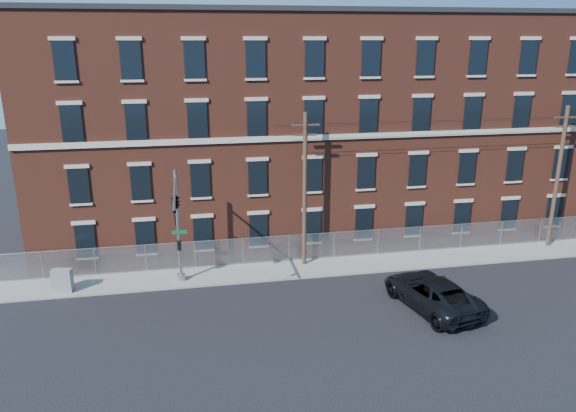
% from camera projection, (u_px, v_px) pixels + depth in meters
% --- Properties ---
extents(ground, '(140.00, 140.00, 0.00)m').
position_uv_depth(ground, '(291.00, 307.00, 30.60)').
color(ground, black).
rests_on(ground, ground).
extents(sidewalk, '(65.00, 3.00, 0.12)m').
position_uv_depth(sidewalk, '(448.00, 257.00, 37.41)').
color(sidewalk, gray).
rests_on(sidewalk, ground).
extents(mill_building, '(55.30, 14.32, 16.30)m').
position_uv_depth(mill_building, '(405.00, 120.00, 43.40)').
color(mill_building, brown).
rests_on(mill_building, ground).
extents(chain_link_fence, '(59.06, 0.06, 1.85)m').
position_uv_depth(chain_link_fence, '(441.00, 237.00, 38.34)').
color(chain_link_fence, '#A5A8AD').
rests_on(chain_link_fence, ground).
extents(traffic_signal_mast, '(0.90, 6.75, 7.00)m').
position_uv_depth(traffic_signal_mast, '(176.00, 210.00, 29.98)').
color(traffic_signal_mast, '#9EA0A5').
rests_on(traffic_signal_mast, ground).
extents(utility_pole_near, '(1.80, 0.28, 10.00)m').
position_uv_depth(utility_pole_near, '(305.00, 188.00, 34.63)').
color(utility_pole_near, '#493124').
rests_on(utility_pole_near, ground).
extents(utility_pole_mid, '(1.80, 0.28, 10.00)m').
position_uv_depth(utility_pole_mid, '(558.00, 175.00, 37.84)').
color(utility_pole_mid, '#493124').
rests_on(utility_pole_mid, ground).
extents(overhead_wires, '(40.00, 0.62, 0.62)m').
position_uv_depth(overhead_wires, '(566.00, 120.00, 36.72)').
color(overhead_wires, black).
rests_on(overhead_wires, ground).
extents(pickup_truck, '(4.27, 6.95, 1.80)m').
position_uv_depth(pickup_truck, '(432.00, 293.00, 30.32)').
color(pickup_truck, black).
rests_on(pickup_truck, ground).
extents(utility_cabinet, '(1.18, 0.71, 1.39)m').
position_uv_depth(utility_cabinet, '(63.00, 281.00, 32.01)').
color(utility_cabinet, gray).
rests_on(utility_cabinet, sidewalk).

